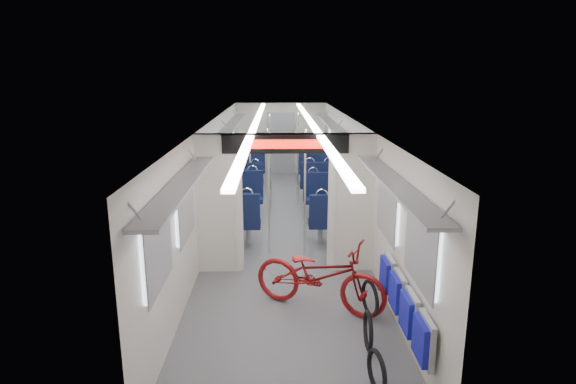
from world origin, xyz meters
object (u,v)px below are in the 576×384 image
object	(u,v)px
stanchion_far_right	(298,160)
seat_bay_near_left	(239,203)
seat_bay_far_right	(316,172)
stanchion_near_right	(305,194)
bike_hoop_c	(370,300)
stanchion_far_left	(270,163)
bike_hoop_b	(368,332)
bike_hoop_a	(377,374)
stanchion_near_left	(269,193)
seat_bay_far_left	(248,172)
seat_bay_near_right	(328,204)
bicycle	(320,275)
flip_bench	(403,303)

from	to	relation	value
stanchion_far_right	seat_bay_near_left	bearing A→B (deg)	-124.73
seat_bay_near_left	seat_bay_far_right	bearing A→B (deg)	59.98
stanchion_near_right	stanchion_far_right	distance (m)	3.43
bike_hoop_c	stanchion_far_left	distance (m)	5.58
bike_hoop_b	bike_hoop_c	world-z (taller)	bike_hoop_c
stanchion_far_right	stanchion_near_right	bearing A→B (deg)	-90.37
bike_hoop_a	stanchion_near_left	world-z (taller)	stanchion_near_left
stanchion_far_right	stanchion_far_left	bearing A→B (deg)	-149.91
bike_hoop_b	seat_bay_near_left	world-z (taller)	seat_bay_near_left
bike_hoop_b	stanchion_near_left	world-z (taller)	stanchion_near_left
bike_hoop_c	stanchion_far_right	xyz separation A→B (m)	(-0.74, 5.71, 0.92)
seat_bay_far_right	stanchion_near_right	size ratio (longest dim) A/B	0.99
stanchion_near_left	stanchion_near_right	bearing A→B (deg)	-5.14
bike_hoop_a	seat_bay_far_left	size ratio (longest dim) A/B	0.24
bike_hoop_a	seat_bay_near_right	size ratio (longest dim) A/B	0.21
stanchion_far_right	seat_bay_near_right	bearing A→B (deg)	-74.04
bike_hoop_b	stanchion_near_right	world-z (taller)	stanchion_near_right
bicycle	bike_hoop_c	bearing A→B (deg)	-83.00
seat_bay_far_left	stanchion_far_right	bearing A→B (deg)	-50.34
seat_bay_near_left	bicycle	bearing A→B (deg)	-68.94
stanchion_far_left	bike_hoop_b	bearing A→B (deg)	-78.65
bike_hoop_a	stanchion_far_right	size ratio (longest dim) A/B	0.20
stanchion_near_left	stanchion_far_left	distance (m)	2.99
stanchion_near_left	bike_hoop_c	bearing A→B (deg)	-59.03
seat_bay_near_right	bike_hoop_a	bearing A→B (deg)	-90.54
bicycle	stanchion_far_right	xyz separation A→B (m)	(-0.07, 5.49, 0.65)
bike_hoop_b	seat_bay_near_left	bearing A→B (deg)	112.10
bike_hoop_b	stanchion_far_left	distance (m)	6.33
seat_bay_near_left	stanchion_near_right	bearing A→B (deg)	-49.94
seat_bay_near_left	stanchion_near_left	xyz separation A→B (m)	(0.65, -1.48, 0.58)
bike_hoop_b	seat_bay_far_right	bearing A→B (deg)	90.06
seat_bay_far_right	bike_hoop_a	bearing A→B (deg)	-90.33
bike_hoop_c	stanchion_near_left	size ratio (longest dim) A/B	0.22
stanchion_far_left	stanchion_far_right	bearing A→B (deg)	30.09
bicycle	stanchion_near_left	size ratio (longest dim) A/B	0.83
bicycle	stanchion_near_left	world-z (taller)	stanchion_near_left
bike_hoop_b	stanchion_far_left	world-z (taller)	stanchion_far_left
bicycle	stanchion_near_right	world-z (taller)	stanchion_near_right
bicycle	bike_hoop_c	distance (m)	0.76
seat_bay_far_right	stanchion_near_left	xyz separation A→B (m)	(-1.22, -4.72, 0.58)
flip_bench	stanchion_near_left	world-z (taller)	stanchion_near_left
bike_hoop_b	seat_bay_near_right	bearing A→B (deg)	90.11
bike_hoop_b	stanchion_far_left	size ratio (longest dim) A/B	0.21
seat_bay_near_left	stanchion_far_right	xyz separation A→B (m)	(1.31, 1.90, 0.58)
seat_bay_near_left	seat_bay_far_left	size ratio (longest dim) A/B	1.17
seat_bay_near_left	stanchion_far_left	size ratio (longest dim) A/B	1.00
seat_bay_near_left	seat_bay_far_left	world-z (taller)	seat_bay_near_left
stanchion_far_left	stanchion_far_right	xyz separation A→B (m)	(0.67, 0.39, 0.00)
bike_hoop_a	stanchion_near_left	xyz separation A→B (m)	(-1.17, 3.95, 0.94)
seat_bay_far_right	stanchion_far_right	world-z (taller)	stanchion_far_right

